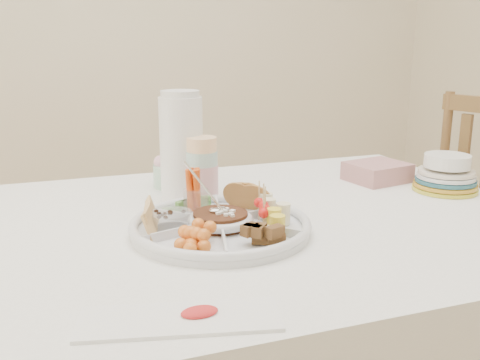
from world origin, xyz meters
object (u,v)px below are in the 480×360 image
object	(u,v)px
chair	(456,242)
party_tray	(220,223)
plate_stack	(446,171)
thermos	(181,145)

from	to	relation	value
chair	party_tray	world-z (taller)	chair
chair	plate_stack	size ratio (longest dim) A/B	5.67
chair	thermos	xyz separation A→B (m)	(-0.96, -0.06, 0.41)
party_tray	thermos	size ratio (longest dim) A/B	1.33
chair	plate_stack	distance (m)	0.48
thermos	party_tray	bearing A→B (deg)	-87.06
plate_stack	chair	bearing A→B (deg)	39.96
party_tray	thermos	xyz separation A→B (m)	(-0.01, 0.28, 0.12)
chair	plate_stack	bearing A→B (deg)	-159.96
thermos	plate_stack	xyz separation A→B (m)	(0.69, -0.17, -0.09)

